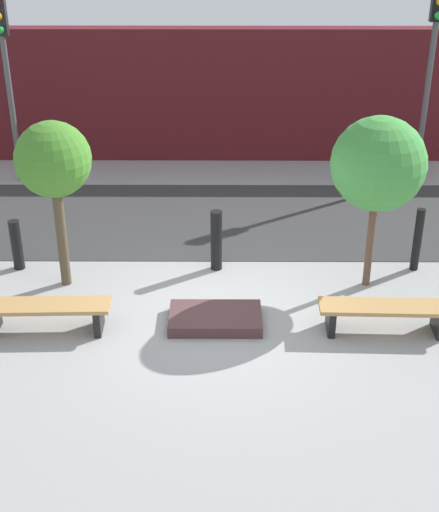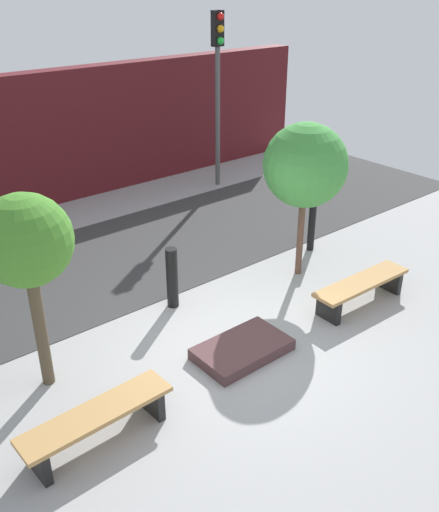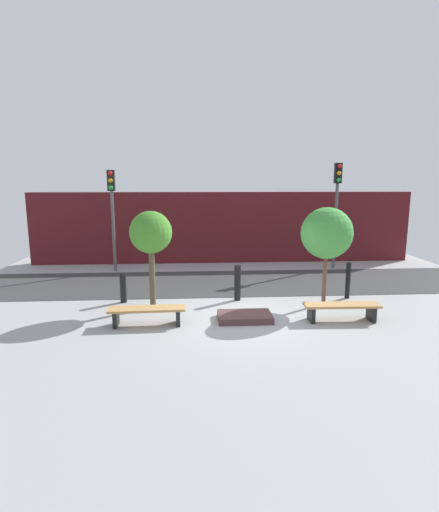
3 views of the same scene
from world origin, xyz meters
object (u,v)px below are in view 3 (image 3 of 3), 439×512
at_px(traffic_light_mid_west, 337,197).
at_px(planter_bed, 245,317).
at_px(bollard_left, 237,283).
at_px(bench_right, 342,308).
at_px(tree_behind_right_bench, 327,233).
at_px(bollard_center, 348,280).
at_px(bollard_far_left, 123,288).
at_px(tree_behind_left_bench, 151,234).
at_px(bench_left, 147,312).
at_px(traffic_light_west, 112,203).

bearing_deg(traffic_light_mid_west, planter_bed, -126.59).
bearing_deg(bollard_left, bench_right, -38.42).
bearing_deg(planter_bed, traffic_light_mid_west, 53.41).
height_order(tree_behind_right_bench, bollard_left, tree_behind_right_bench).
relative_size(bench_right, bollard_center, 1.74).
xyz_separation_m(bench_right, bollard_center, (0.90, 1.93, 0.23)).
bearing_deg(bench_right, bollard_far_left, 163.22).
distance_m(bollard_far_left, traffic_light_mid_west, 9.06).
bearing_deg(bollard_left, bollard_center, 0.00).
bearing_deg(tree_behind_right_bench, bollard_center, 30.21).
height_order(tree_behind_left_bench, traffic_light_mid_west, traffic_light_mid_west).
bearing_deg(bollard_center, traffic_light_mid_west, 76.10).
bearing_deg(bench_right, bench_left, -178.28).
relative_size(tree_behind_right_bench, bollard_left, 2.65).
bearing_deg(traffic_light_west, planter_bed, -53.41).
xyz_separation_m(bench_right, traffic_light_mid_west, (1.93, 6.07, 2.53)).
relative_size(tree_behind_right_bench, traffic_light_west, 0.71).
xyz_separation_m(bollard_left, bollard_center, (3.33, 0.00, 0.02)).
height_order(bench_left, tree_behind_left_bench, tree_behind_left_bench).
bearing_deg(bench_right, traffic_light_mid_west, 74.13).
distance_m(tree_behind_left_bench, traffic_light_west, 5.08).
xyz_separation_m(bench_right, traffic_light_west, (-6.79, 6.07, 2.35)).
xyz_separation_m(tree_behind_right_bench, bollard_far_left, (-5.76, 0.52, -1.61)).
relative_size(bench_right, bollard_left, 1.82).
relative_size(bench_left, planter_bed, 1.38).
bearing_deg(traffic_light_mid_west, traffic_light_west, -180.00).
bearing_deg(bench_right, tree_behind_right_bench, 91.72).
bearing_deg(traffic_light_west, bench_left, -72.40).
bearing_deg(bollard_center, bollard_left, 180.00).
bearing_deg(tree_behind_right_bench, tree_behind_left_bench, 180.00).
relative_size(bollard_far_left, bollard_center, 0.80).
xyz_separation_m(bollard_left, traffic_light_mid_west, (4.36, 4.14, 2.33)).
relative_size(bench_left, bench_right, 0.98).
height_order(bench_right, bollard_center, bollard_center).
relative_size(planter_bed, bollard_far_left, 1.56).
relative_size(bollard_far_left, traffic_light_mid_west, 0.21).
xyz_separation_m(planter_bed, bollard_left, (0.00, 1.73, 0.44)).
xyz_separation_m(tree_behind_right_bench, bollard_center, (0.90, 0.52, -1.50)).
distance_m(bench_left, bench_right, 4.86).
relative_size(bench_left, traffic_light_west, 0.48).
height_order(bench_left, planter_bed, bench_left).
height_order(bench_left, traffic_light_west, traffic_light_west).
distance_m(traffic_light_west, traffic_light_mid_west, 8.72).
height_order(tree_behind_right_bench, bollard_far_left, tree_behind_right_bench).
bearing_deg(bench_right, bollard_center, 66.70).
bearing_deg(traffic_light_west, bench_right, -41.80).
distance_m(bench_left, traffic_light_mid_west, 9.45).
height_order(bollard_left, traffic_light_west, traffic_light_west).
bearing_deg(traffic_light_mid_west, bollard_far_left, -151.70).
height_order(bench_left, traffic_light_mid_west, traffic_light_mid_west).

